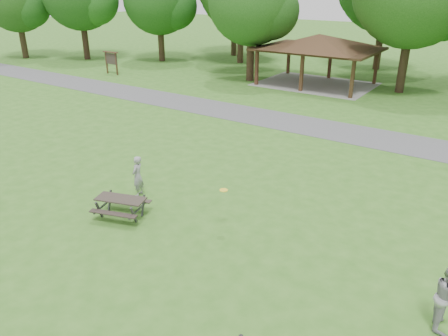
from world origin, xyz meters
TOP-DOWN VIEW (x-y plane):
  - ground at (0.00, 0.00)m, footprint 160.00×160.00m
  - asphalt_path at (0.00, 14.00)m, footprint 120.00×3.20m
  - pavilion at (-4.00, 24.00)m, footprint 8.60×7.01m
  - notice_board at (-20.00, 18.00)m, footprint 1.60×0.30m
  - tree_row_b at (-20.92, 25.53)m, footprint 7.14×6.80m
  - tree_row_d at (-8.92, 22.53)m, footprint 6.93×6.60m
  - tree_flank_left at (-33.92, 19.03)m, footprint 6.72×6.40m
  - picnic_table_middle at (-1.23, 1.10)m, footprint 1.99×1.77m
  - frisbee_in_flight at (2.19, 2.23)m, footprint 0.31×0.31m
  - frisbee_thrower at (-1.89, 2.60)m, footprint 0.52×0.65m
  - frisbee_catcher at (8.70, 1.64)m, footprint 0.77×0.91m

SIDE VIEW (x-z plane):
  - ground at x=0.00m, z-range 0.00..0.00m
  - asphalt_path at x=0.00m, z-range 0.00..0.02m
  - picnic_table_middle at x=-1.23m, z-range 0.17..0.89m
  - frisbee_thrower at x=-1.89m, z-range 0.00..1.55m
  - frisbee_catcher at x=8.70m, z-range 0.00..1.65m
  - notice_board at x=-20.00m, z-range 0.37..2.25m
  - frisbee_in_flight at x=2.19m, z-range 1.47..1.49m
  - pavilion at x=-4.00m, z-range 1.18..4.94m
  - tree_flank_left at x=-33.92m, z-range 1.06..9.99m
  - tree_row_b at x=-20.92m, z-range 1.03..10.30m
  - tree_row_d at x=-8.92m, z-range 1.13..10.41m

